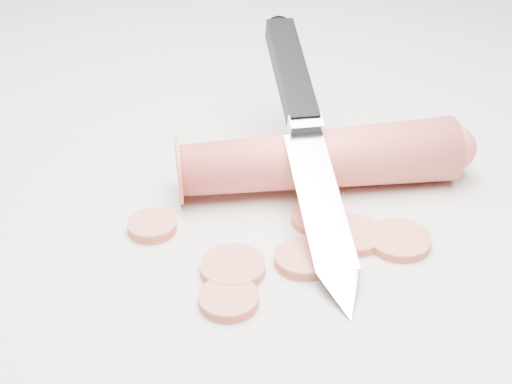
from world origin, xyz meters
The scene contains 10 objects.
ground centered at (0.00, 0.00, 0.00)m, with size 2.40×2.40×0.00m, color beige.
carrot centered at (-0.03, 0.03, 0.02)m, with size 0.04×0.04×0.19m, color #DD4D45.
carrot_slice_0 centered at (-0.09, -0.07, 0.00)m, with size 0.03×0.03×0.01m, color #CB6148.
carrot_slice_1 centered at (-0.03, -0.08, 0.00)m, with size 0.04×0.04×0.01m, color #CB6148.
carrot_slice_2 centered at (0.02, -0.01, 0.00)m, with size 0.04×0.04×0.01m, color #CB6148.
carrot_slice_3 centered at (-0.02, -0.10, 0.00)m, with size 0.03×0.03×0.01m, color #CB6148.
carrot_slice_4 centered at (0.05, 0.00, 0.00)m, with size 0.04×0.04×0.01m, color #CB6148.
carrot_slice_5 centered at (-0.01, -0.01, 0.00)m, with size 0.03×0.03×0.01m, color #CB6148.
carrot_slice_6 centered at (0.00, -0.05, 0.00)m, with size 0.03×0.03×0.01m, color #CB6148.
kitchen_knife centered at (-0.03, 0.02, 0.04)m, with size 0.18×0.21×0.09m, color silver, non-canonical shape.
Camera 1 is at (0.14, -0.35, 0.27)m, focal length 50.00 mm.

